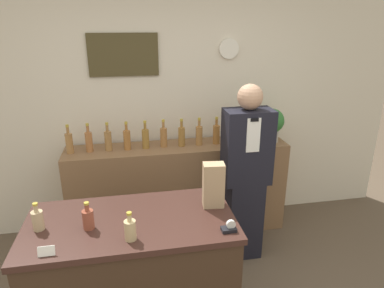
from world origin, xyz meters
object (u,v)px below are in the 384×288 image
Objects in this scene: shopkeeper at (246,176)px; paper_bag at (213,185)px; potted_plant at (272,123)px; tape_dispenser at (229,228)px.

shopkeeper is 0.90m from paper_bag.
shopkeeper is 5.39× the size of paper_bag.
potted_plant is 3.89× the size of tape_dispenser.
shopkeeper is at bearing -131.74° from potted_plant.
tape_dispenser is (0.02, -0.31, -0.13)m from paper_bag.
potted_plant is 1.12× the size of paper_bag.
paper_bag reaches higher than tape_dispenser.
tape_dispenser is at bearing -114.56° from shopkeeper.
potted_plant is at bearing 52.15° from paper_bag.
paper_bag is at bearing -127.85° from potted_plant.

